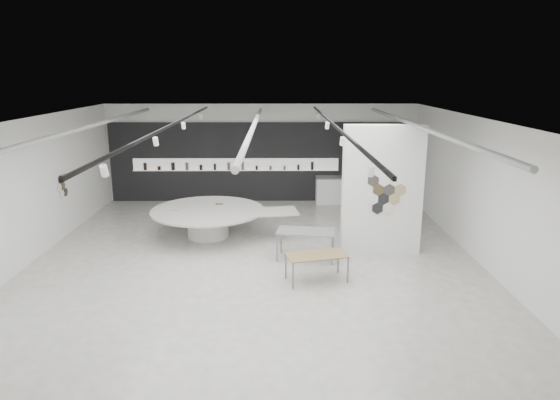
{
  "coord_description": "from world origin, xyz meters",
  "views": [
    {
      "loc": [
        0.57,
        -12.35,
        4.94
      ],
      "look_at": [
        0.68,
        1.2,
        1.48
      ],
      "focal_mm": 32.0,
      "sensor_mm": 36.0,
      "label": 1
    }
  ],
  "objects_px": {
    "sample_table_wood": "(317,256)",
    "sample_table_stone": "(306,233)",
    "partition_column": "(382,190)",
    "kitchen_counter": "(339,190)",
    "display_island": "(210,219)"
  },
  "relations": [
    {
      "from": "sample_table_wood",
      "to": "partition_column",
      "type": "bearing_deg",
      "value": 45.73
    },
    {
      "from": "kitchen_counter",
      "to": "display_island",
      "type": "bearing_deg",
      "value": -136.96
    },
    {
      "from": "sample_table_wood",
      "to": "sample_table_stone",
      "type": "height_order",
      "value": "sample_table_stone"
    },
    {
      "from": "partition_column",
      "to": "kitchen_counter",
      "type": "relative_size",
      "value": 1.95
    },
    {
      "from": "partition_column",
      "to": "kitchen_counter",
      "type": "distance_m",
      "value": 5.67
    },
    {
      "from": "partition_column",
      "to": "sample_table_wood",
      "type": "xyz_separation_m",
      "value": [
        -1.95,
        -2.0,
        -1.17
      ]
    },
    {
      "from": "partition_column",
      "to": "sample_table_stone",
      "type": "height_order",
      "value": "partition_column"
    },
    {
      "from": "sample_table_stone",
      "to": "partition_column",
      "type": "bearing_deg",
      "value": 13.23
    },
    {
      "from": "sample_table_stone",
      "to": "kitchen_counter",
      "type": "height_order",
      "value": "kitchen_counter"
    },
    {
      "from": "display_island",
      "to": "sample_table_stone",
      "type": "relative_size",
      "value": 2.87
    },
    {
      "from": "display_island",
      "to": "sample_table_stone",
      "type": "height_order",
      "value": "display_island"
    },
    {
      "from": "display_island",
      "to": "partition_column",
      "type": "bearing_deg",
      "value": -24.59
    },
    {
      "from": "display_island",
      "to": "kitchen_counter",
      "type": "bearing_deg",
      "value": 33.69
    },
    {
      "from": "partition_column",
      "to": "sample_table_stone",
      "type": "bearing_deg",
      "value": -166.77
    },
    {
      "from": "kitchen_counter",
      "to": "partition_column",
      "type": "bearing_deg",
      "value": -84.38
    }
  ]
}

